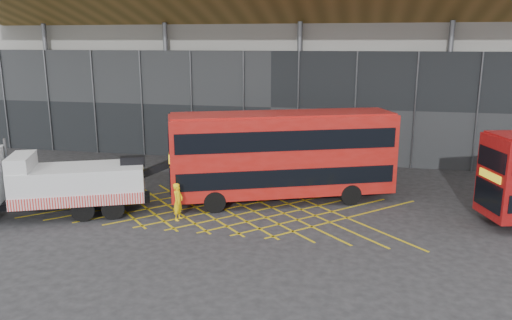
# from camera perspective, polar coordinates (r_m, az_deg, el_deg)

# --- Properties ---
(ground_plane) EXTENTS (120.00, 120.00, 0.00)m
(ground_plane) POSITION_cam_1_polar(r_m,az_deg,el_deg) (27.02, -6.93, -5.37)
(ground_plane) COLOR #242427
(road_markings) EXTENTS (19.96, 7.16, 0.01)m
(road_markings) POSITION_cam_1_polar(r_m,az_deg,el_deg) (26.56, -3.65, -5.62)
(road_markings) COLOR gold
(road_markings) RESTS_ON ground_plane
(construction_building) EXTENTS (55.00, 23.97, 18.00)m
(construction_building) POSITION_cam_1_polar(r_m,az_deg,el_deg) (43.05, 3.40, 13.81)
(construction_building) COLOR gray
(construction_building) RESTS_ON ground_plane
(recovery_truck) EXTENTS (10.81, 6.21, 3.90)m
(recovery_truck) POSITION_cam_1_polar(r_m,az_deg,el_deg) (27.13, -23.43, -2.35)
(recovery_truck) COLOR black
(recovery_truck) RESTS_ON ground_plane
(bus_towed) EXTENTS (12.27, 7.12, 4.94)m
(bus_towed) POSITION_cam_1_polar(r_m,az_deg,el_deg) (27.13, 3.01, 0.81)
(bus_towed) COLOR #AD140F
(bus_towed) RESTS_ON ground_plane
(worker) EXTENTS (0.50, 0.72, 1.88)m
(worker) POSITION_cam_1_polar(r_m,az_deg,el_deg) (25.01, -8.91, -4.72)
(worker) COLOR yellow
(worker) RESTS_ON ground_plane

